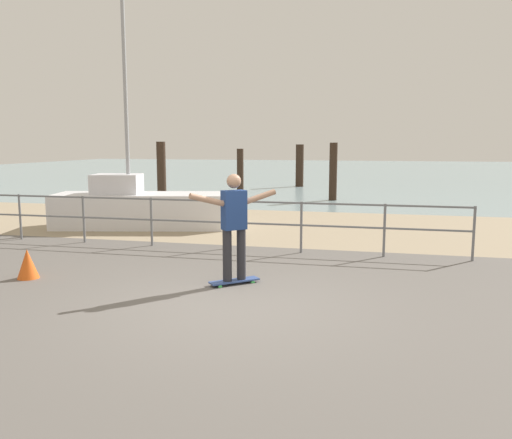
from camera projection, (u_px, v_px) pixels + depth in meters
The scene contains 12 objects.
ground_plane at pixel (206, 331), 6.22m from camera, with size 24.00×10.00×0.04m, color #605B56.
beach_strip at pixel (304, 227), 13.92m from camera, with size 24.00×6.00×0.04m, color tan.
sea_surface at pixel (356, 171), 40.87m from camera, with size 72.00×50.00×0.04m, color #849EA3.
railing_fence at pixel (187, 215), 11.00m from camera, with size 11.31×0.05×1.05m.
sailboat at pixel (147, 208), 13.67m from camera, with size 5.07×2.35×5.80m.
skateboard at pixel (234, 281), 8.19m from camera, with size 0.73×0.68×0.08m.
skateboarder at pixel (234, 221), 8.06m from camera, with size 1.15×1.02×1.65m.
groyne_post_0 at pixel (161, 170), 20.74m from camera, with size 0.35×0.35×2.25m, color #332319.
groyne_post_1 at pixel (240, 170), 23.82m from camera, with size 0.30×0.30×1.94m, color #332319.
groyne_post_2 at pixel (300, 166), 26.42m from camera, with size 0.40×0.40×2.12m, color #332319.
groyne_post_3 at pixel (333, 172), 20.06m from camera, with size 0.30×0.30×2.21m, color #332319.
traffic_cone at pixel (28, 264), 8.52m from camera, with size 0.36×0.36×0.50m, color #E55919.
Camera 1 is at (1.95, -6.66, 2.20)m, focal length 36.95 mm.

